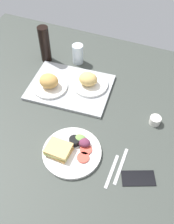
{
  "coord_description": "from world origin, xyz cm",
  "views": [
    {
      "loc": [
        33.14,
        -74.72,
        104.07
      ],
      "look_at": [
        2.0,
        3.0,
        4.0
      ],
      "focal_mm": 41.51,
      "sensor_mm": 36.0,
      "label": 1
    }
  ],
  "objects": [
    {
      "name": "knife",
      "position": [
        26.55,
        -17.5,
        0.25
      ],
      "size": [
        1.43,
        19.0,
        0.5
      ],
      "primitive_type": "cube",
      "rotation": [
        0.0,
        0.0,
        1.57
      ],
      "color": "#B7B7BC",
      "rests_on": "ground_plane"
    },
    {
      "name": "fork",
      "position": [
        23.55,
        -21.5,
        0.25
      ],
      "size": [
        1.42,
        17.0,
        0.5
      ],
      "primitive_type": "cube",
      "rotation": [
        0.0,
        0.0,
        1.57
      ],
      "color": "#B7B7BC",
      "rests_on": "ground_plane"
    },
    {
      "name": "ground_plane",
      "position": [
        0.0,
        0.0,
        -1.5
      ],
      "size": [
        190.0,
        150.0,
        3.0
      ],
      "primitive_type": "cube",
      "color": "#383D38"
    },
    {
      "name": "bread_plate_near",
      "position": [
        -24.74,
        13.85,
        4.83
      ],
      "size": [
        19.38,
        19.38,
        8.72
      ],
      "color": "white",
      "rests_on": "serving_tray"
    },
    {
      "name": "plate_with_salad",
      "position": [
        2.88,
        -19.08,
        1.76
      ],
      "size": [
        27.19,
        27.19,
        5.4
      ],
      "color": "white",
      "rests_on": "ground_plane"
    },
    {
      "name": "serving_tray",
      "position": [
        -14.65,
        18.99,
        0.8
      ],
      "size": [
        47.43,
        36.39,
        1.6
      ],
      "primitive_type": "cube",
      "rotation": [
        0.0,
        0.0,
        0.08
      ],
      "color": "#9EA0A3",
      "rests_on": "ground_plane"
    },
    {
      "name": "soda_bottle",
      "position": [
        -38.92,
        37.01,
        11.39
      ],
      "size": [
        6.4,
        6.4,
        22.77
      ],
      "primitive_type": "cylinder",
      "color": "black",
      "rests_on": "ground_plane"
    },
    {
      "name": "drinking_glass",
      "position": [
        -19.65,
        42.02,
        6.14
      ],
      "size": [
        6.56,
        6.56,
        12.27
      ],
      "primitive_type": "cylinder",
      "color": "silver",
      "rests_on": "ground_plane"
    },
    {
      "name": "bread_plate_far",
      "position": [
        -5.12,
        23.62,
        4.56
      ],
      "size": [
        20.31,
        20.31,
        8.48
      ],
      "color": "white",
      "rests_on": "serving_tray"
    },
    {
      "name": "cell_phone",
      "position": [
        35.23,
        -20.41,
        0.4
      ],
      "size": [
        16.06,
        12.17,
        0.8
      ],
      "primitive_type": "cube",
      "rotation": [
        0.0,
        0.0,
        0.39
      ],
      "color": "black",
      "rests_on": "ground_plane"
    },
    {
      "name": "espresso_cup",
      "position": [
        35.11,
        12.2,
        2.0
      ],
      "size": [
        5.6,
        5.6,
        4.0
      ],
      "primitive_type": "cylinder",
      "color": "silver",
      "rests_on": "ground_plane"
    }
  ]
}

